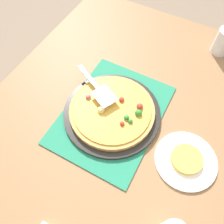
% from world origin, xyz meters
% --- Properties ---
extents(ground_plane, '(8.00, 8.00, 0.00)m').
position_xyz_m(ground_plane, '(0.00, 0.00, 0.00)').
color(ground_plane, '#84705B').
extents(dining_table, '(1.40, 1.00, 0.75)m').
position_xyz_m(dining_table, '(0.00, 0.00, 0.64)').
color(dining_table, olive).
rests_on(dining_table, ground_plane).
extents(placemat, '(0.48, 0.36, 0.01)m').
position_xyz_m(placemat, '(0.00, 0.00, 0.75)').
color(placemat, '#237F5B').
rests_on(placemat, dining_table).
extents(pizza_pan, '(0.38, 0.38, 0.01)m').
position_xyz_m(pizza_pan, '(0.00, 0.00, 0.76)').
color(pizza_pan, black).
rests_on(pizza_pan, placemat).
extents(pizza, '(0.33, 0.33, 0.05)m').
position_xyz_m(pizza, '(-0.00, 0.00, 0.78)').
color(pizza, tan).
rests_on(pizza, pizza_pan).
extents(plate_far_right, '(0.22, 0.22, 0.01)m').
position_xyz_m(plate_far_right, '(0.04, 0.32, 0.76)').
color(plate_far_right, white).
rests_on(plate_far_right, dining_table).
extents(served_slice_right, '(0.11, 0.11, 0.02)m').
position_xyz_m(served_slice_right, '(0.04, 0.32, 0.77)').
color(served_slice_right, '#EAB747').
rests_on(served_slice_right, plate_far_right).
extents(cup_far, '(0.08, 0.08, 0.12)m').
position_xyz_m(cup_far, '(-0.55, 0.28, 0.81)').
color(cup_far, white).
rests_on(cup_far, dining_table).
extents(pizza_server, '(0.14, 0.22, 0.01)m').
position_xyz_m(pizza_server, '(-0.04, -0.09, 0.82)').
color(pizza_server, silver).
rests_on(pizza_server, pizza).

